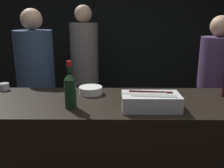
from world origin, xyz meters
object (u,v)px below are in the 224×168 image
ice_bin_with_bottles (150,100)px  candle_votive (4,87)px  person_grey_polo (37,84)px  bowl_white (91,90)px  red_wine_bottle_burgundy (70,89)px  person_in_hoodie (214,87)px  person_blond_tee (85,69)px

ice_bin_with_bottles → candle_votive: bearing=159.3°
person_grey_polo → bowl_white: bearing=-100.8°
bowl_white → red_wine_bottle_burgundy: red_wine_bottle_burgundy is taller
red_wine_bottle_burgundy → bowl_white: bearing=71.7°
candle_votive → person_grey_polo: (0.12, 0.48, -0.11)m
person_in_hoodie → red_wine_bottle_burgundy: bearing=-142.8°
person_blond_tee → person_grey_polo: (-0.44, -0.60, -0.04)m
ice_bin_with_bottles → red_wine_bottle_burgundy: 0.54m
bowl_white → red_wine_bottle_burgundy: size_ratio=0.58×
red_wine_bottle_burgundy → candle_votive: bearing=146.4°
person_blond_tee → person_grey_polo: 0.74m
person_in_hoodie → person_grey_polo: person_grey_polo is taller
bowl_white → red_wine_bottle_burgundy: 0.35m
candle_votive → person_blond_tee: bearing=62.5°
ice_bin_with_bottles → person_in_hoodie: (0.81, 0.95, -0.18)m
red_wine_bottle_burgundy → ice_bin_with_bottles: bearing=-2.1°
red_wine_bottle_burgundy → person_blond_tee: (-0.08, 1.50, -0.17)m
ice_bin_with_bottles → red_wine_bottle_burgundy: red_wine_bottle_burgundy is taller
red_wine_bottle_burgundy → person_grey_polo: person_grey_polo is taller
candle_votive → red_wine_bottle_burgundy: bearing=-33.6°
bowl_white → candle_votive: size_ratio=2.24×
ice_bin_with_bottles → bowl_white: bearing=141.7°
person_in_hoodie → bowl_white: bearing=-151.3°
person_grey_polo → candle_votive: bearing=-161.9°
candle_votive → person_blond_tee: 1.21m
bowl_white → ice_bin_with_bottles: bearing=-38.3°
person_grey_polo → person_blond_tee: bearing=-3.8°
ice_bin_with_bottles → candle_votive: 1.26m
candle_votive → red_wine_bottle_burgundy: size_ratio=0.26×
bowl_white → person_in_hoodie: (1.24, 0.61, -0.15)m
ice_bin_with_bottles → candle_votive: ice_bin_with_bottles is taller
ice_bin_with_bottles → person_in_hoodie: bearing=49.4°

